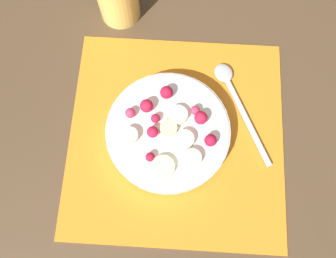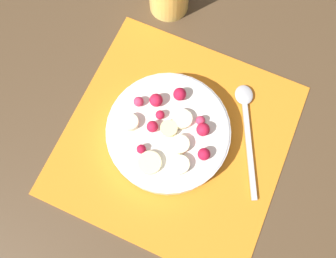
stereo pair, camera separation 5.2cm
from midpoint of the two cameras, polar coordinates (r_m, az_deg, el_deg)
ground_plane at (r=0.57m, az=3.99°, el=-2.19°), size 3.00×3.00×0.00m
placemat at (r=0.56m, az=4.01°, el=-2.11°), size 0.37×0.37×0.01m
fruit_bowl at (r=0.54m, az=2.75°, el=-1.07°), size 0.20×0.20×0.05m
spoon at (r=0.59m, az=15.89°, el=1.83°), size 0.11×0.19×0.01m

